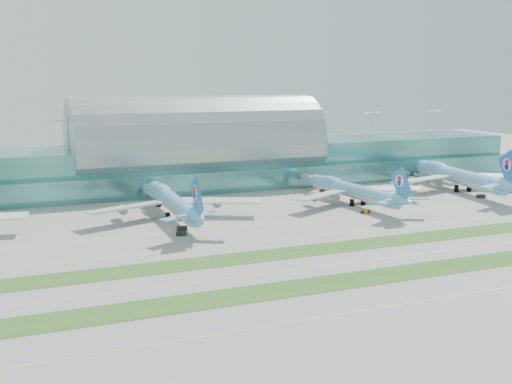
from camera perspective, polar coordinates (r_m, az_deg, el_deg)
name	(u,v)px	position (r m, az deg, el deg)	size (l,w,h in m)	color
ground	(326,251)	(197.11, 6.20, -5.20)	(700.00, 700.00, 0.00)	gray
terminal	(197,156)	(311.35, -5.25, 3.17)	(340.00, 69.10, 36.00)	#3D7A75
grass_strip_near	(377,277)	(174.16, 10.68, -7.40)	(420.00, 12.00, 0.08)	#2D591E
grass_strip_far	(322,249)	(198.79, 5.92, -5.05)	(420.00, 12.00, 0.08)	#2D591E
taxiline_a	(424,301)	(158.79, 14.68, -9.33)	(420.00, 0.35, 0.01)	yellow
taxiline_b	(349,263)	(185.47, 8.30, -6.24)	(420.00, 0.35, 0.01)	yellow
taxiline_c	(299,237)	(212.50, 3.86, -4.03)	(420.00, 0.35, 0.01)	yellow
taxiline_d	(272,223)	(231.82, 1.43, -2.80)	(420.00, 0.35, 0.01)	yellow
airliner_b	(173,201)	(241.43, -7.41, -0.79)	(67.07, 76.07, 20.95)	#65ADDE
airliner_c	(352,190)	(269.03, 8.54, 0.22)	(62.20, 70.79, 19.47)	#62B4D9
airliner_d	(458,175)	(312.56, 17.48, 1.45)	(73.05, 83.53, 23.01)	#71B9F8
gse_c	(181,234)	(215.34, -6.66, -3.70)	(3.49, 1.59, 1.30)	black
gse_d	(182,228)	(222.01, -6.59, -3.24)	(3.45, 1.60, 1.61)	black
gse_e	(367,211)	(252.22, 9.82, -1.71)	(3.05, 1.62, 1.41)	#C5720B
gse_f	(365,211)	(252.14, 9.67, -1.71)	(3.16, 1.73, 1.40)	black
gse_g	(481,196)	(296.23, 19.37, -0.36)	(3.57, 1.97, 1.54)	black
gse_h	(507,191)	(313.83, 21.44, 0.07)	(3.35, 1.69, 1.50)	black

